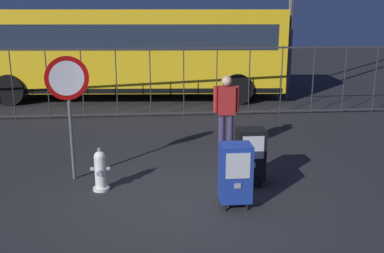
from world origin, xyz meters
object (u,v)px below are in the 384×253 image
newspaper_box_primary (235,173)px  bus_near (127,48)px  fire_hydrant (100,171)px  pedestrian (226,110)px  newspaper_box_secondary (250,154)px  bus_far (43,40)px  stop_sign (68,92)px

newspaper_box_primary → bus_near: bus_near is taller
fire_hydrant → newspaper_box_primary: newspaper_box_primary is taller
fire_hydrant → pedestrian: size_ratio=0.45×
newspaper_box_secondary → pedestrian: size_ratio=0.61×
newspaper_box_secondary → bus_near: 8.71m
pedestrian → newspaper_box_secondary: bearing=-85.9°
fire_hydrant → newspaper_box_secondary: size_ratio=0.73×
bus_far → pedestrian: bearing=-57.8°
pedestrian → bus_far: 13.05m
newspaper_box_primary → stop_sign: size_ratio=0.46×
newspaper_box_primary → bus_near: (-2.08, 9.13, 1.14)m
bus_far → stop_sign: bearing=-72.0°
bus_far → newspaper_box_primary: bearing=-63.6°
newspaper_box_secondary → stop_sign: stop_sign is taller
bus_near → bus_far: size_ratio=1.00×
fire_hydrant → newspaper_box_secondary: (2.58, -0.00, 0.22)m
newspaper_box_secondary → bus_near: bus_near is taller
stop_sign → fire_hydrant: bearing=-45.6°
newspaper_box_primary → bus_near: bearing=102.8°
fire_hydrant → stop_sign: bearing=134.4°
pedestrian → bus_far: (-6.33, 11.39, 0.76)m
stop_sign → bus_far: 13.09m
fire_hydrant → bus_far: (-3.88, 13.21, 1.36)m
newspaper_box_primary → fire_hydrant: bearing=158.1°
pedestrian → bus_near: bearing=110.2°
pedestrian → bus_near: 6.92m
newspaper_box_primary → bus_near: size_ratio=0.10×
stop_sign → newspaper_box_primary: bearing=-27.8°
newspaper_box_primary → stop_sign: (-2.70, 1.42, 1.03)m
newspaper_box_secondary → pedestrian: pedestrian is taller
fire_hydrant → newspaper_box_secondary: 2.59m
fire_hydrant → newspaper_box_secondary: newspaper_box_secondary is taller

